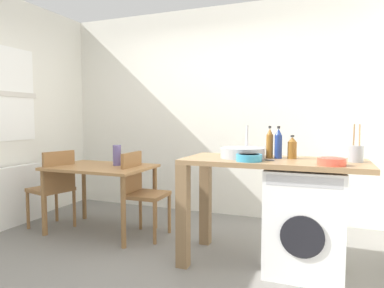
{
  "coord_description": "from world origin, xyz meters",
  "views": [
    {
      "loc": [
        1.37,
        -2.57,
        1.26
      ],
      "look_at": [
        0.19,
        0.45,
        1.02
      ],
      "focal_mm": 31.85,
      "sensor_mm": 36.0,
      "label": 1
    }
  ],
  "objects_px": {
    "chair_opposite": "(141,189)",
    "bottle_squat_brown": "(278,144)",
    "washing_machine": "(305,220)",
    "bottle_clear_small": "(292,148)",
    "colander": "(332,161)",
    "chair_person_seat": "(54,185)",
    "mixing_bowl": "(249,157)",
    "bottle_tall_green": "(270,143)",
    "dining_table": "(101,175)",
    "utensil_crock": "(356,153)",
    "vase": "(117,155)"
  },
  "relations": [
    {
      "from": "chair_opposite",
      "to": "bottle_squat_brown",
      "type": "distance_m",
      "value": 1.56
    },
    {
      "from": "washing_machine",
      "to": "bottle_clear_small",
      "type": "distance_m",
      "value": 0.6
    },
    {
      "from": "bottle_clear_small",
      "to": "colander",
      "type": "distance_m",
      "value": 0.45
    },
    {
      "from": "chair_person_seat",
      "to": "mixing_bowl",
      "type": "distance_m",
      "value": 2.35
    },
    {
      "from": "washing_machine",
      "to": "bottle_squat_brown",
      "type": "bearing_deg",
      "value": 159.98
    },
    {
      "from": "washing_machine",
      "to": "bottle_tall_green",
      "type": "relative_size",
      "value": 3.09
    },
    {
      "from": "dining_table",
      "to": "utensil_crock",
      "type": "relative_size",
      "value": 3.67
    },
    {
      "from": "chair_opposite",
      "to": "bottle_clear_small",
      "type": "xyz_separation_m",
      "value": [
        1.57,
        -0.16,
        0.5
      ]
    },
    {
      "from": "mixing_bowl",
      "to": "vase",
      "type": "distance_m",
      "value": 1.67
    },
    {
      "from": "dining_table",
      "to": "bottle_squat_brown",
      "type": "relative_size",
      "value": 3.95
    },
    {
      "from": "bottle_tall_green",
      "to": "utensil_crock",
      "type": "bearing_deg",
      "value": -4.12
    },
    {
      "from": "bottle_clear_small",
      "to": "utensil_crock",
      "type": "distance_m",
      "value": 0.49
    },
    {
      "from": "chair_person_seat",
      "to": "washing_machine",
      "type": "bearing_deg",
      "value": -77.5
    },
    {
      "from": "colander",
      "to": "bottle_squat_brown",
      "type": "bearing_deg",
      "value": 144.26
    },
    {
      "from": "mixing_bowl",
      "to": "utensil_crock",
      "type": "distance_m",
      "value": 0.83
    },
    {
      "from": "chair_opposite",
      "to": "utensil_crock",
      "type": "relative_size",
      "value": 3.0
    },
    {
      "from": "washing_machine",
      "to": "colander",
      "type": "height_order",
      "value": "colander"
    },
    {
      "from": "chair_person_seat",
      "to": "bottle_clear_small",
      "type": "bearing_deg",
      "value": -75.25
    },
    {
      "from": "bottle_tall_green",
      "to": "colander",
      "type": "xyz_separation_m",
      "value": [
        0.5,
        -0.32,
        -0.1
      ]
    },
    {
      "from": "washing_machine",
      "to": "utensil_crock",
      "type": "distance_m",
      "value": 0.67
    },
    {
      "from": "chair_opposite",
      "to": "bottle_tall_green",
      "type": "xyz_separation_m",
      "value": [
        1.38,
        -0.16,
        0.54
      ]
    },
    {
      "from": "dining_table",
      "to": "utensil_crock",
      "type": "distance_m",
      "value": 2.56
    },
    {
      "from": "washing_machine",
      "to": "dining_table",
      "type": "bearing_deg",
      "value": 174.29
    },
    {
      "from": "bottle_clear_small",
      "to": "utensil_crock",
      "type": "height_order",
      "value": "utensil_crock"
    },
    {
      "from": "washing_machine",
      "to": "colander",
      "type": "distance_m",
      "value": 0.59
    },
    {
      "from": "dining_table",
      "to": "bottle_tall_green",
      "type": "xyz_separation_m",
      "value": [
        1.86,
        -0.12,
        0.4
      ]
    },
    {
      "from": "chair_opposite",
      "to": "colander",
      "type": "height_order",
      "value": "colander"
    },
    {
      "from": "colander",
      "to": "vase",
      "type": "distance_m",
      "value": 2.27
    },
    {
      "from": "chair_person_seat",
      "to": "chair_opposite",
      "type": "bearing_deg",
      "value": -66.15
    },
    {
      "from": "bottle_tall_green",
      "to": "mixing_bowl",
      "type": "distance_m",
      "value": 0.33
    },
    {
      "from": "dining_table",
      "to": "colander",
      "type": "bearing_deg",
      "value": -10.46
    },
    {
      "from": "chair_person_seat",
      "to": "dining_table",
      "type": "bearing_deg",
      "value": -63.21
    },
    {
      "from": "colander",
      "to": "vase",
      "type": "bearing_deg",
      "value": 166.37
    },
    {
      "from": "chair_opposite",
      "to": "bottle_tall_green",
      "type": "bearing_deg",
      "value": 82.13
    },
    {
      "from": "bottle_squat_brown",
      "to": "colander",
      "type": "xyz_separation_m",
      "value": [
        0.42,
        -0.3,
        -0.1
      ]
    },
    {
      "from": "chair_opposite",
      "to": "utensil_crock",
      "type": "xyz_separation_m",
      "value": [
        2.06,
        -0.21,
        0.48
      ]
    },
    {
      "from": "mixing_bowl",
      "to": "bottle_squat_brown",
      "type": "bearing_deg",
      "value": 55.72
    },
    {
      "from": "utensil_crock",
      "to": "vase",
      "type": "distance_m",
      "value": 2.4
    },
    {
      "from": "utensil_crock",
      "to": "colander",
      "type": "xyz_separation_m",
      "value": [
        -0.18,
        -0.27,
        -0.04
      ]
    },
    {
      "from": "chair_person_seat",
      "to": "bottle_tall_green",
      "type": "bearing_deg",
      "value": -75.36
    },
    {
      "from": "washing_machine",
      "to": "mixing_bowl",
      "type": "height_order",
      "value": "mixing_bowl"
    },
    {
      "from": "chair_person_seat",
      "to": "colander",
      "type": "distance_m",
      "value": 2.95
    },
    {
      "from": "dining_table",
      "to": "chair_opposite",
      "type": "xyz_separation_m",
      "value": [
        0.48,
        0.05,
        -0.14
      ]
    },
    {
      "from": "chair_person_seat",
      "to": "colander",
      "type": "height_order",
      "value": "colander"
    },
    {
      "from": "chair_person_seat",
      "to": "chair_opposite",
      "type": "relative_size",
      "value": 1.0
    },
    {
      "from": "washing_machine",
      "to": "vase",
      "type": "xyz_separation_m",
      "value": [
        -2.01,
        0.32,
        0.42
      ]
    },
    {
      "from": "washing_machine",
      "to": "mixing_bowl",
      "type": "xyz_separation_m",
      "value": [
        -0.43,
        -0.2,
        0.52
      ]
    },
    {
      "from": "washing_machine",
      "to": "vase",
      "type": "distance_m",
      "value": 2.08
    },
    {
      "from": "bottle_clear_small",
      "to": "utensil_crock",
      "type": "xyz_separation_m",
      "value": [
        0.49,
        -0.05,
        -0.02
      ]
    },
    {
      "from": "washing_machine",
      "to": "vase",
      "type": "height_order",
      "value": "vase"
    }
  ]
}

